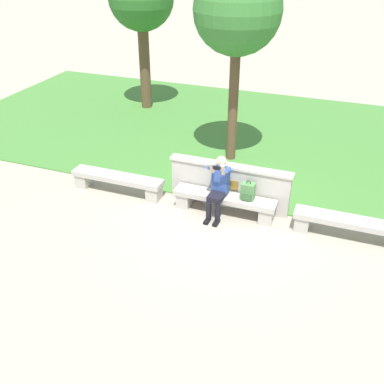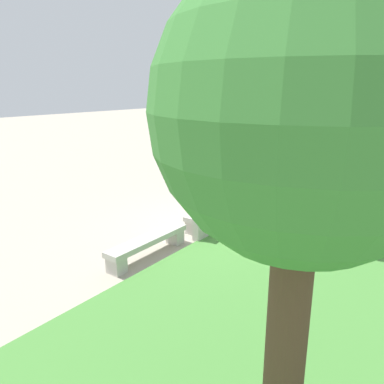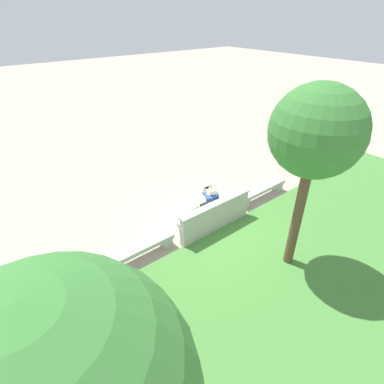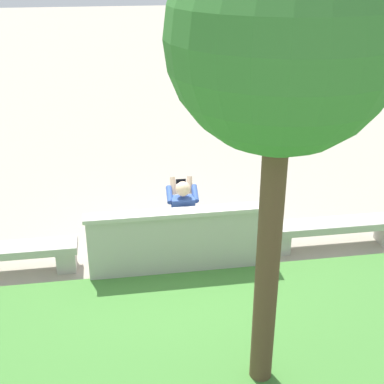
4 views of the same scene
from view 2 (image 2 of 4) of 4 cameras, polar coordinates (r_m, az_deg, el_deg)
ground_plane at (r=10.18m, az=3.32°, el=-4.77°), size 80.00×80.00×0.00m
bench_main at (r=12.21m, az=10.01°, el=0.03°), size 2.19×0.40×0.45m
bench_near at (r=10.08m, az=3.34°, el=-3.14°), size 2.19×0.40×0.45m
bench_mid at (r=8.20m, az=-6.71°, el=-7.80°), size 2.19×0.40×0.45m
backrest_wall_with_plaque at (r=9.84m, az=5.01°, el=-2.37°), size 2.68×0.24×1.01m
person_photographer at (r=10.08m, az=3.38°, el=-0.57°), size 0.48×0.73×1.32m
backpack at (r=9.58m, az=1.93°, el=-2.12°), size 0.28×0.24×0.43m
tree_behind_wall at (r=8.98m, az=20.68°, el=15.54°), size 2.05×2.05×4.75m
tree_right_background at (r=2.83m, az=16.71°, el=10.59°), size 2.24×2.24×4.52m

